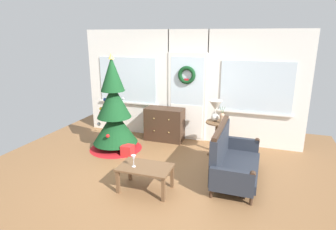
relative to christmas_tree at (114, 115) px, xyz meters
name	(u,v)px	position (x,y,z in m)	size (l,w,h in m)	color
ground_plane	(155,177)	(1.31, -0.94, -0.78)	(6.76, 6.76, 0.00)	brown
back_wall_with_door	(188,86)	(1.31, 1.14, 0.51)	(5.20, 0.19, 2.55)	white
christmas_tree	(114,115)	(0.00, 0.00, 0.00)	(1.15, 1.15, 2.07)	#4C331E
dresser_cabinet	(165,124)	(0.84, 0.85, -0.39)	(0.90, 0.45, 0.78)	#3D281C
settee_sofa	(231,159)	(2.56, -0.57, -0.40)	(0.73, 1.51, 0.96)	#3D281C
side_table	(217,131)	(2.13, 0.52, -0.29)	(0.50, 0.48, 0.68)	brown
table_lamp	(215,108)	(2.07, 0.56, 0.19)	(0.28, 0.28, 0.44)	silver
flower_vase	(222,118)	(2.23, 0.46, 0.02)	(0.11, 0.10, 0.35)	tan
coffee_table	(145,170)	(1.32, -1.39, -0.43)	(0.85, 0.53, 0.41)	brown
wine_glass	(134,158)	(1.15, -1.45, -0.22)	(0.08, 0.08, 0.20)	silver
gift_box	(128,150)	(0.43, -0.28, -0.66)	(0.23, 0.21, 0.23)	red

